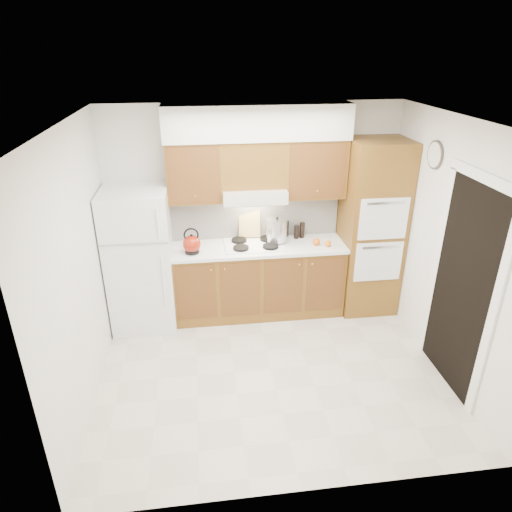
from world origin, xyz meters
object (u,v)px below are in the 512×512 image
(stock_pot, at_px, (277,230))
(oven_cabinet, at_px, (371,228))
(fridge, at_px, (141,260))
(kettle, at_px, (192,244))

(stock_pot, bearing_deg, oven_cabinet, -4.44)
(fridge, height_order, kettle, fridge)
(fridge, bearing_deg, kettle, -5.89)
(stock_pot, bearing_deg, kettle, -169.72)
(fridge, distance_m, oven_cabinet, 2.86)
(oven_cabinet, relative_size, kettle, 10.44)
(stock_pot, bearing_deg, fridge, -175.66)
(fridge, xyz_separation_m, oven_cabinet, (2.85, 0.03, 0.24))
(oven_cabinet, bearing_deg, stock_pot, 175.56)
(fridge, relative_size, oven_cabinet, 0.78)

